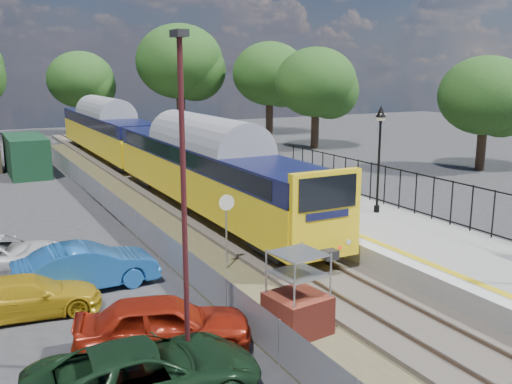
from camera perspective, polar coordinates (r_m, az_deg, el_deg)
ground at (r=17.96m, az=10.92°, el=-10.90°), size 120.00×120.00×0.00m
track_bed at (r=25.55m, az=-3.56°, el=-3.47°), size 5.90×80.00×0.29m
platform at (r=26.29m, az=7.29°, el=-2.28°), size 5.00×70.00×0.90m
platform_edge at (r=25.08m, az=3.44°, el=-1.84°), size 0.90×70.00×0.01m
victorian_lamp_north at (r=24.70m, az=12.30°, el=5.69°), size 0.44×0.44×4.60m
palisade_fence at (r=23.30m, az=20.33°, el=-1.33°), size 0.12×26.00×2.00m
wire_fence at (r=26.36m, az=-13.09°, el=-2.13°), size 0.06×52.00×1.20m
tree_line at (r=56.07m, az=-15.82°, el=11.36°), size 56.80×43.80×11.88m
train at (r=37.24m, az=-11.20°, el=4.81°), size 2.82×40.83×3.51m
brick_plinth at (r=15.43m, az=4.19°, el=-10.19°), size 1.59×1.59×2.31m
speed_sign at (r=19.84m, az=-2.96°, el=-2.76°), size 0.55×0.12×2.75m
carpark_lamp at (r=12.35m, az=-7.25°, el=-0.04°), size 0.25×0.50×7.76m
car_green at (r=12.80m, az=-10.93°, el=-17.46°), size 5.07×2.54×1.38m
car_red at (r=14.74m, az=-9.23°, el=-12.99°), size 4.69×2.90×1.49m
car_blue at (r=19.30m, az=-16.57°, el=-7.18°), size 4.55×1.70×1.48m
car_yellow at (r=17.89m, az=-21.76°, el=-9.65°), size 4.18×2.07×1.17m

